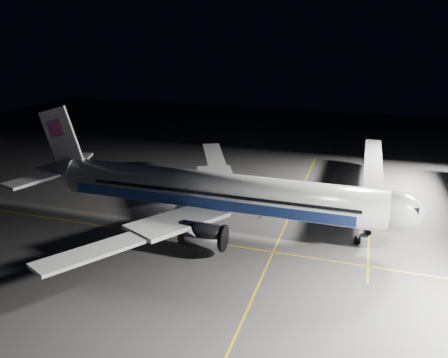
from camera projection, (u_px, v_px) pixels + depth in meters
name	position (u px, v px, depth m)	size (l,w,h in m)	color
ground	(216.00, 224.00, 66.01)	(200.00, 200.00, 0.00)	#4C4C4F
guide_line_main	(282.00, 233.00, 63.09)	(0.25, 80.00, 0.01)	gold
guide_line_cross	(202.00, 241.00, 60.62)	(70.00, 0.25, 0.01)	gold
guide_line_side	(369.00, 217.00, 68.58)	(0.25, 40.00, 0.01)	gold
airliner	(209.00, 191.00, 64.63)	(61.48, 54.22, 16.64)	silver
jet_bridge	(372.00, 174.00, 74.32)	(3.60, 34.40, 6.30)	#B2B2B7
baggage_tug	(186.00, 193.00, 76.25)	(2.92, 2.61, 1.77)	black
safety_cone_a	(262.00, 215.00, 68.33)	(0.45, 0.45, 0.67)	#E25209
safety_cone_b	(220.00, 201.00, 73.88)	(0.42, 0.42, 0.63)	#E25209
safety_cone_c	(230.00, 213.00, 69.24)	(0.36, 0.36, 0.54)	#E25209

